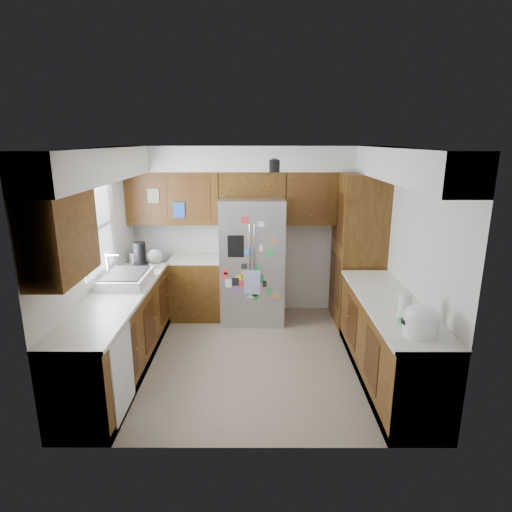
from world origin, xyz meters
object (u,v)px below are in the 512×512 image
Objects in this scene: rice_cooker at (421,320)px; paper_towel at (405,306)px; pantry at (358,249)px; fridge at (252,260)px.

rice_cooker is 1.14× the size of paper_towel.
paper_towel is (-0.03, -2.11, -0.02)m from pantry.
paper_towel is (-0.03, 0.32, -0.00)m from rice_cooker.
paper_towel is (1.47, -2.16, 0.16)m from fridge.
paper_towel is at bearing -55.90° from fridge.
paper_towel is at bearing 95.99° from rice_cooker.
pantry is 6.86× the size of rice_cooker.
paper_towel is at bearing -90.93° from pantry.
fridge is 2.62m from paper_towel.
pantry reaches higher than fridge.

